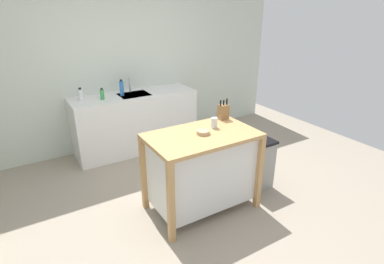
{
  "coord_description": "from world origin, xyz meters",
  "views": [
    {
      "loc": [
        -1.49,
        -2.47,
        2.12
      ],
      "look_at": [
        0.1,
        0.16,
        0.84
      ],
      "focal_mm": 28.75,
      "sensor_mm": 36.0,
      "label": 1
    }
  ],
  "objects_px": {
    "drinking_cup": "(214,123)",
    "bottle_hand_soap": "(102,94)",
    "knife_block": "(223,112)",
    "bowl_ceramic_wide": "(203,132)",
    "trash_bin": "(257,164)",
    "bottle_dish_soap": "(122,88)",
    "bottle_spray_cleaner": "(81,94)",
    "sink_faucet": "(130,85)",
    "kitchen_island": "(202,167)"
  },
  "relations": [
    {
      "from": "knife_block",
      "to": "trash_bin",
      "type": "bearing_deg",
      "value": -35.48
    },
    {
      "from": "trash_bin",
      "to": "kitchen_island",
      "type": "bearing_deg",
      "value": 179.35
    },
    {
      "from": "knife_block",
      "to": "bottle_hand_soap",
      "type": "bearing_deg",
      "value": 122.32
    },
    {
      "from": "kitchen_island",
      "to": "knife_block",
      "type": "bearing_deg",
      "value": 28.84
    },
    {
      "from": "bottle_dish_soap",
      "to": "bottle_hand_soap",
      "type": "distance_m",
      "value": 0.31
    },
    {
      "from": "drinking_cup",
      "to": "sink_faucet",
      "type": "bearing_deg",
      "value": 97.35
    },
    {
      "from": "knife_block",
      "to": "bottle_dish_soap",
      "type": "height_order",
      "value": "knife_block"
    },
    {
      "from": "knife_block",
      "to": "drinking_cup",
      "type": "xyz_separation_m",
      "value": [
        -0.24,
        -0.17,
        -0.03
      ]
    },
    {
      "from": "drinking_cup",
      "to": "trash_bin",
      "type": "height_order",
      "value": "drinking_cup"
    },
    {
      "from": "kitchen_island",
      "to": "bottle_dish_soap",
      "type": "height_order",
      "value": "bottle_dish_soap"
    },
    {
      "from": "kitchen_island",
      "to": "bowl_ceramic_wide",
      "type": "distance_m",
      "value": 0.41
    },
    {
      "from": "sink_faucet",
      "to": "bowl_ceramic_wide",
      "type": "bearing_deg",
      "value": -88.67
    },
    {
      "from": "bowl_ceramic_wide",
      "to": "drinking_cup",
      "type": "relative_size",
      "value": 1.23
    },
    {
      "from": "sink_faucet",
      "to": "bottle_hand_soap",
      "type": "height_order",
      "value": "sink_faucet"
    },
    {
      "from": "bottle_dish_soap",
      "to": "bottle_hand_soap",
      "type": "xyz_separation_m",
      "value": [
        -0.31,
        -0.06,
        -0.03
      ]
    },
    {
      "from": "sink_faucet",
      "to": "knife_block",
      "type": "bearing_deg",
      "value": -74.13
    },
    {
      "from": "kitchen_island",
      "to": "knife_block",
      "type": "relative_size",
      "value": 4.77
    },
    {
      "from": "bowl_ceramic_wide",
      "to": "sink_faucet",
      "type": "bearing_deg",
      "value": 91.33
    },
    {
      "from": "kitchen_island",
      "to": "trash_bin",
      "type": "bearing_deg",
      "value": -0.65
    },
    {
      "from": "bottle_hand_soap",
      "to": "sink_faucet",
      "type": "bearing_deg",
      "value": 21.71
    },
    {
      "from": "knife_block",
      "to": "trash_bin",
      "type": "distance_m",
      "value": 0.8
    },
    {
      "from": "kitchen_island",
      "to": "bottle_dish_soap",
      "type": "relative_size",
      "value": 4.82
    },
    {
      "from": "bowl_ceramic_wide",
      "to": "drinking_cup",
      "type": "distance_m",
      "value": 0.22
    },
    {
      "from": "knife_block",
      "to": "bowl_ceramic_wide",
      "type": "xyz_separation_m",
      "value": [
        -0.44,
        -0.25,
        -0.07
      ]
    },
    {
      "from": "drinking_cup",
      "to": "bottle_spray_cleaner",
      "type": "bearing_deg",
      "value": 118.03
    },
    {
      "from": "drinking_cup",
      "to": "trash_bin",
      "type": "bearing_deg",
      "value": -8.29
    },
    {
      "from": "knife_block",
      "to": "bottle_dish_soap",
      "type": "relative_size",
      "value": 1.01
    },
    {
      "from": "kitchen_island",
      "to": "sink_faucet",
      "type": "relative_size",
      "value": 5.18
    },
    {
      "from": "bowl_ceramic_wide",
      "to": "drinking_cup",
      "type": "bearing_deg",
      "value": 23.34
    },
    {
      "from": "drinking_cup",
      "to": "bottle_hand_soap",
      "type": "xyz_separation_m",
      "value": [
        -0.72,
        1.69,
        0.01
      ]
    },
    {
      "from": "sink_faucet",
      "to": "kitchen_island",
      "type": "bearing_deg",
      "value": -88.91
    },
    {
      "from": "kitchen_island",
      "to": "bowl_ceramic_wide",
      "type": "xyz_separation_m",
      "value": [
        0.01,
        -0.01,
        0.41
      ]
    },
    {
      "from": "knife_block",
      "to": "bowl_ceramic_wide",
      "type": "relative_size",
      "value": 1.75
    },
    {
      "from": "bottle_dish_soap",
      "to": "bottle_hand_soap",
      "type": "relative_size",
      "value": 1.42
    },
    {
      "from": "sink_faucet",
      "to": "trash_bin",
      "type": "bearing_deg",
      "value": -66.73
    },
    {
      "from": "trash_bin",
      "to": "bottle_dish_soap",
      "type": "relative_size",
      "value": 2.67
    },
    {
      "from": "knife_block",
      "to": "bottle_spray_cleaner",
      "type": "height_order",
      "value": "knife_block"
    },
    {
      "from": "sink_faucet",
      "to": "bottle_dish_soap",
      "type": "relative_size",
      "value": 0.93
    },
    {
      "from": "drinking_cup",
      "to": "sink_faucet",
      "type": "xyz_separation_m",
      "value": [
        -0.24,
        1.88,
        0.05
      ]
    },
    {
      "from": "bottle_spray_cleaner",
      "to": "bottle_hand_soap",
      "type": "height_order",
      "value": "bottle_spray_cleaner"
    },
    {
      "from": "sink_faucet",
      "to": "bottle_spray_cleaner",
      "type": "xyz_separation_m",
      "value": [
        -0.74,
        -0.04,
        -0.03
      ]
    },
    {
      "from": "knife_block",
      "to": "bottle_dish_soap",
      "type": "bearing_deg",
      "value": 112.51
    },
    {
      "from": "knife_block",
      "to": "bottle_hand_soap",
      "type": "relative_size",
      "value": 1.43
    },
    {
      "from": "kitchen_island",
      "to": "bowl_ceramic_wide",
      "type": "bearing_deg",
      "value": -37.07
    },
    {
      "from": "knife_block",
      "to": "drinking_cup",
      "type": "distance_m",
      "value": 0.3
    },
    {
      "from": "trash_bin",
      "to": "bottle_spray_cleaner",
      "type": "height_order",
      "value": "bottle_spray_cleaner"
    },
    {
      "from": "bottle_spray_cleaner",
      "to": "bottle_hand_soap",
      "type": "distance_m",
      "value": 0.3
    },
    {
      "from": "bottle_hand_soap",
      "to": "bottle_spray_cleaner",
      "type": "bearing_deg",
      "value": 150.55
    },
    {
      "from": "knife_block",
      "to": "sink_faucet",
      "type": "xyz_separation_m",
      "value": [
        -0.49,
        1.71,
        0.01
      ]
    },
    {
      "from": "sink_faucet",
      "to": "bottle_dish_soap",
      "type": "bearing_deg",
      "value": -143.65
    }
  ]
}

